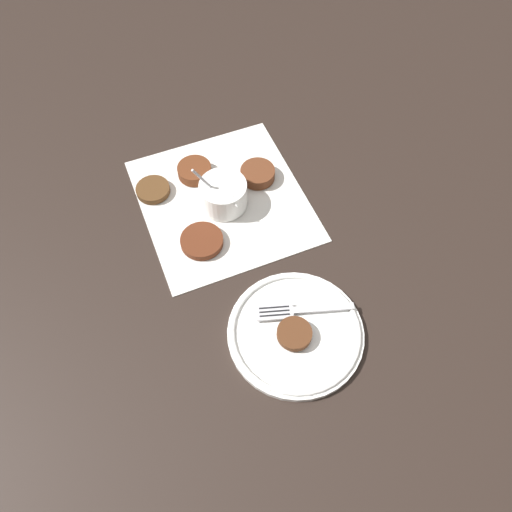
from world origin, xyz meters
TOP-DOWN VIEW (x-y plane):
  - ground_plane at (0.00, 0.00)m, footprint 4.00×4.00m
  - napkin at (-0.02, -0.01)m, footprint 0.39×0.36m
  - sauce_bowl at (-0.01, -0.01)m, footprint 0.10×0.10m
  - fritter_0 at (-0.03, 0.08)m, footprint 0.07×0.07m
  - fritter_1 at (-0.11, -0.12)m, footprint 0.07×0.07m
  - fritter_2 at (0.05, -0.09)m, footprint 0.08×0.08m
  - fritter_3 at (-0.10, -0.02)m, footprint 0.07×0.07m
  - serving_plate at (0.29, -0.05)m, footprint 0.23×0.23m
  - fritter_on_plate at (0.30, -0.06)m, footprint 0.06×0.06m
  - fork at (0.26, -0.03)m, footprint 0.09×0.16m

SIDE VIEW (x-z plane):
  - ground_plane at x=0.00m, z-range 0.00..0.00m
  - napkin at x=-0.02m, z-range 0.00..0.00m
  - serving_plate at x=0.29m, z-range 0.00..0.02m
  - fritter_1 at x=-0.11m, z-range 0.00..0.02m
  - fritter_2 at x=0.05m, z-range 0.00..0.02m
  - fritter_3 at x=-0.10m, z-range 0.00..0.03m
  - fritter_0 at x=-0.03m, z-range 0.00..0.03m
  - fork at x=0.26m, z-range 0.02..0.02m
  - fritter_on_plate at x=0.30m, z-range 0.02..0.03m
  - sauce_bowl at x=-0.01m, z-range -0.02..0.08m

